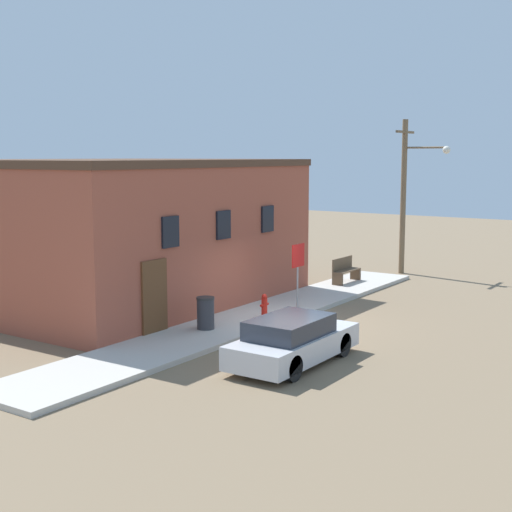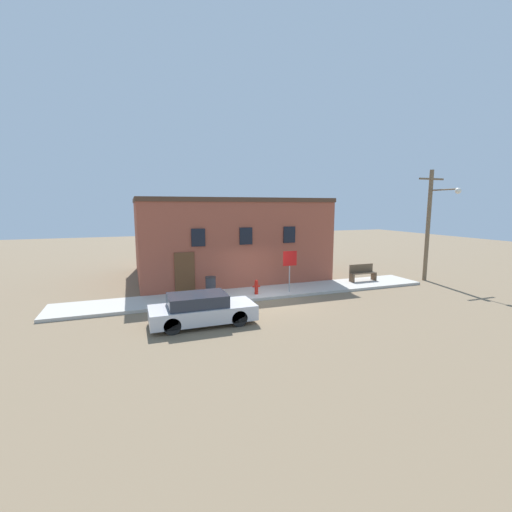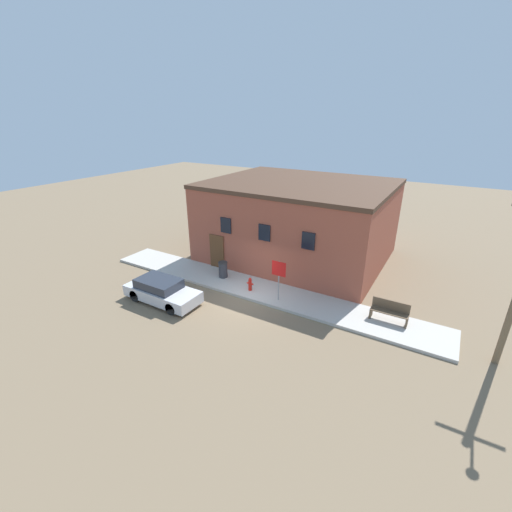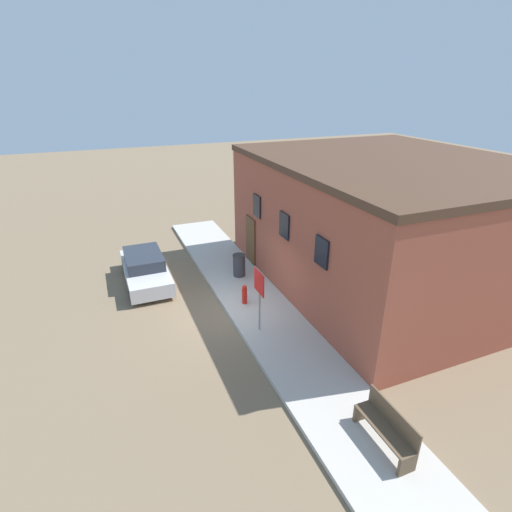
{
  "view_description": "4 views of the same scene",
  "coord_description": "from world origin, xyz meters",
  "px_view_note": "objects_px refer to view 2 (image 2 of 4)",
  "views": [
    {
      "loc": [
        -18.11,
        -11.01,
        5.07
      ],
      "look_at": [
        -0.06,
        1.17,
        2.0
      ],
      "focal_mm": 50.0,
      "sensor_mm": 36.0,
      "label": 1
    },
    {
      "loc": [
        -5.94,
        -14.81,
        4.48
      ],
      "look_at": [
        -0.06,
        1.17,
        2.0
      ],
      "focal_mm": 24.0,
      "sensor_mm": 36.0,
      "label": 2
    },
    {
      "loc": [
        8.32,
        -12.9,
        8.81
      ],
      "look_at": [
        -0.06,
        1.17,
        2.0
      ],
      "focal_mm": 24.0,
      "sensor_mm": 36.0,
      "label": 3
    },
    {
      "loc": [
        11.63,
        -3.58,
        7.61
      ],
      "look_at": [
        -0.06,
        1.17,
        2.0
      ],
      "focal_mm": 28.0,
      "sensor_mm": 36.0,
      "label": 4
    }
  ],
  "objects_px": {
    "utility_pole": "(431,221)",
    "fire_hydrant": "(256,287)",
    "bench": "(362,273)",
    "parked_car": "(201,310)",
    "stop_sign": "(290,263)",
    "trash_bin": "(211,286)"
  },
  "relations": [
    {
      "from": "utility_pole",
      "to": "fire_hydrant",
      "type": "bearing_deg",
      "value": 179.66
    },
    {
      "from": "bench",
      "to": "parked_car",
      "type": "bearing_deg",
      "value": -159.77
    },
    {
      "from": "fire_hydrant",
      "to": "parked_car",
      "type": "relative_size",
      "value": 0.18
    },
    {
      "from": "stop_sign",
      "to": "trash_bin",
      "type": "height_order",
      "value": "stop_sign"
    },
    {
      "from": "utility_pole",
      "to": "stop_sign",
      "type": "bearing_deg",
      "value": -179.46
    },
    {
      "from": "fire_hydrant",
      "to": "utility_pole",
      "type": "distance_m",
      "value": 11.43
    },
    {
      "from": "stop_sign",
      "to": "bench",
      "type": "relative_size",
      "value": 1.29
    },
    {
      "from": "stop_sign",
      "to": "utility_pole",
      "type": "height_order",
      "value": "utility_pole"
    },
    {
      "from": "parked_car",
      "to": "fire_hydrant",
      "type": "bearing_deg",
      "value": 42.17
    },
    {
      "from": "bench",
      "to": "trash_bin",
      "type": "distance_m",
      "value": 9.09
    },
    {
      "from": "utility_pole",
      "to": "bench",
      "type": "bearing_deg",
      "value": 168.82
    },
    {
      "from": "stop_sign",
      "to": "bench",
      "type": "bearing_deg",
      "value": 9.84
    },
    {
      "from": "utility_pole",
      "to": "parked_car",
      "type": "height_order",
      "value": "utility_pole"
    },
    {
      "from": "fire_hydrant",
      "to": "stop_sign",
      "type": "relative_size",
      "value": 0.35
    },
    {
      "from": "utility_pole",
      "to": "parked_car",
      "type": "xyz_separation_m",
      "value": [
        -14.35,
        -2.97,
        -3.05
      ]
    },
    {
      "from": "fire_hydrant",
      "to": "trash_bin",
      "type": "relative_size",
      "value": 0.79
    },
    {
      "from": "parked_car",
      "to": "trash_bin",
      "type": "bearing_deg",
      "value": 71.99
    },
    {
      "from": "stop_sign",
      "to": "bench",
      "type": "xyz_separation_m",
      "value": [
        5.16,
        0.89,
        -1.01
      ]
    },
    {
      "from": "fire_hydrant",
      "to": "parked_car",
      "type": "xyz_separation_m",
      "value": [
        -3.36,
        -3.04,
        0.07
      ]
    },
    {
      "from": "stop_sign",
      "to": "utility_pole",
      "type": "xyz_separation_m",
      "value": [
        9.25,
        0.09,
        2.0
      ]
    },
    {
      "from": "fire_hydrant",
      "to": "parked_car",
      "type": "bearing_deg",
      "value": -137.83
    },
    {
      "from": "trash_bin",
      "to": "stop_sign",
      "type": "bearing_deg",
      "value": -10.64
    }
  ]
}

